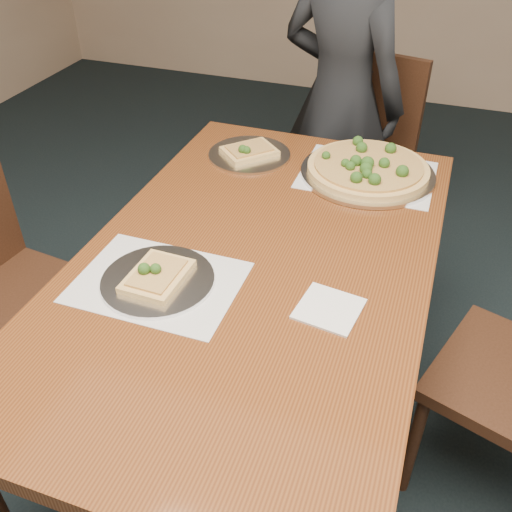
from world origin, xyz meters
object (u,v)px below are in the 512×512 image
(diner, at_px, (340,100))
(slice_plate_far, at_px, (249,153))
(slice_plate_near, at_px, (157,278))
(dining_table, at_px, (256,283))
(chair_far, at_px, (360,150))
(pizza_pan, at_px, (368,169))

(diner, relative_size, slice_plate_far, 5.42)
(slice_plate_near, xyz_separation_m, slice_plate_far, (-0.02, 0.71, -0.00))
(dining_table, bearing_deg, chair_far, 86.42)
(slice_plate_near, bearing_deg, pizza_pan, 61.37)
(diner, bearing_deg, slice_plate_far, 90.45)
(chair_far, relative_size, pizza_pan, 2.12)
(pizza_pan, relative_size, slice_plate_near, 1.54)
(dining_table, distance_m, pizza_pan, 0.57)
(dining_table, bearing_deg, pizza_pan, 69.74)
(chair_far, height_order, slice_plate_far, chair_far)
(chair_far, height_order, diner, diner)
(slice_plate_far, bearing_deg, chair_far, 66.22)
(diner, height_order, slice_plate_far, diner)
(dining_table, height_order, pizza_pan, pizza_pan)
(diner, xyz_separation_m, slice_plate_far, (-0.19, -0.58, 0.00))
(chair_far, distance_m, diner, 0.27)
(dining_table, xyz_separation_m, pizza_pan, (0.19, 0.53, 0.12))
(pizza_pan, distance_m, slice_plate_near, 0.81)
(pizza_pan, bearing_deg, slice_plate_near, -118.63)
(diner, xyz_separation_m, pizza_pan, (0.22, -0.58, 0.01))
(slice_plate_near, bearing_deg, slice_plate_far, 91.42)
(slice_plate_near, distance_m, slice_plate_far, 0.71)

